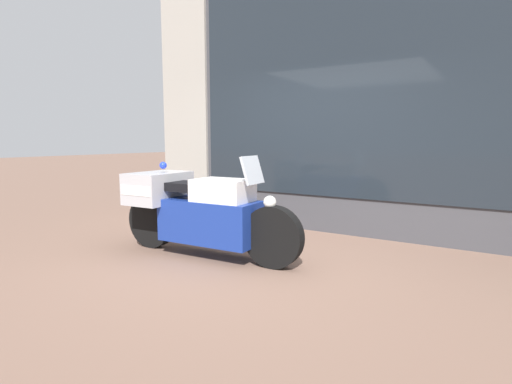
{
  "coord_description": "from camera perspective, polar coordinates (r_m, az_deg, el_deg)",
  "views": [
    {
      "loc": [
        2.3,
        -3.71,
        1.38
      ],
      "look_at": [
        -0.25,
        0.4,
        0.74
      ],
      "focal_mm": 28.0,
      "sensor_mm": 36.0,
      "label": 1
    }
  ],
  "objects": [
    {
      "name": "ground_plane",
      "position": [
        4.58,
        0.04,
        -10.02
      ],
      "size": [
        60.0,
        60.0,
        0.0
      ],
      "primitive_type": "plane",
      "color": "#7A5B4C"
    },
    {
      "name": "shop_building",
      "position": [
        6.37,
        6.38,
        14.03
      ],
      "size": [
        6.2,
        0.55,
        4.2
      ],
      "color": "#424247",
      "rests_on": "ground"
    },
    {
      "name": "window_display",
      "position": [
        6.11,
        13.55,
        -1.23
      ],
      "size": [
        4.76,
        0.3,
        1.99
      ],
      "color": "slate",
      "rests_on": "ground"
    },
    {
      "name": "paramedic_motorcycle",
      "position": [
        4.81,
        -8.55,
        -2.29
      ],
      "size": [
        2.42,
        0.81,
        1.2
      ],
      "rotation": [
        0.0,
        0.0,
        0.05
      ],
      "color": "black",
      "rests_on": "ground"
    }
  ]
}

